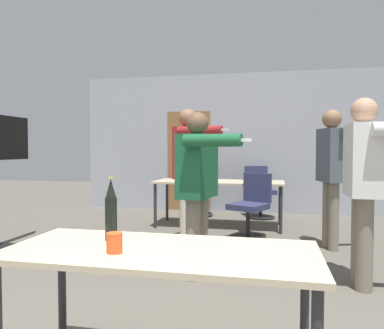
% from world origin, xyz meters
% --- Properties ---
extents(back_wall, '(6.64, 0.12, 2.79)m').
position_xyz_m(back_wall, '(-0.03, 6.11, 1.39)').
color(back_wall, '#A3A8B2').
rests_on(back_wall, ground_plane).
extents(conference_table_near, '(1.61, 0.70, 0.75)m').
position_xyz_m(conference_table_near, '(0.04, 0.33, 0.67)').
color(conference_table_near, '#C6B793').
rests_on(conference_table_near, ground_plane).
extents(conference_table_far, '(2.08, 0.81, 0.75)m').
position_xyz_m(conference_table_far, '(-0.25, 4.55, 0.69)').
color(conference_table_far, '#C6B793').
rests_on(conference_table_far, ground_plane).
extents(person_left_plaid, '(0.73, 0.79, 1.63)m').
position_xyz_m(person_left_plaid, '(-0.11, 2.10, 0.97)').
color(person_left_plaid, slate).
rests_on(person_left_plaid, ground_plane).
extents(person_center_tall, '(0.77, 0.77, 1.80)m').
position_xyz_m(person_center_tall, '(-0.50, 3.39, 1.10)').
color(person_center_tall, beige).
rests_on(person_center_tall, ground_plane).
extents(person_right_polo, '(0.89, 0.58, 1.76)m').
position_xyz_m(person_right_polo, '(1.34, 3.47, 1.08)').
color(person_right_polo, slate).
rests_on(person_right_polo, ground_plane).
extents(person_near_casual, '(0.79, 0.71, 1.73)m').
position_xyz_m(person_near_casual, '(1.42, 2.13, 1.03)').
color(person_near_casual, slate).
rests_on(person_near_casual, ground_plane).
extents(office_chair_near_pushed, '(0.52, 0.57, 0.94)m').
position_xyz_m(office_chair_near_pushed, '(-0.75, 5.52, 0.44)').
color(office_chair_near_pushed, black).
rests_on(office_chair_near_pushed, ground_plane).
extents(office_chair_mid_tucked, '(0.61, 0.65, 0.95)m').
position_xyz_m(office_chair_mid_tucked, '(0.36, 5.54, 0.45)').
color(office_chair_mid_tucked, black).
rests_on(office_chair_mid_tucked, ground_plane).
extents(office_chair_far_right, '(0.64, 0.67, 0.92)m').
position_xyz_m(office_chair_far_right, '(0.30, 3.86, 0.43)').
color(office_chair_far_right, black).
rests_on(office_chair_far_right, ground_plane).
extents(beer_bottle, '(0.07, 0.07, 0.36)m').
position_xyz_m(beer_bottle, '(-0.29, 0.45, 0.91)').
color(beer_bottle, black).
rests_on(beer_bottle, conference_table_near).
extents(drink_cup, '(0.08, 0.08, 0.10)m').
position_xyz_m(drink_cup, '(-0.17, 0.21, 0.80)').
color(drink_cup, '#E05123').
rests_on(drink_cup, conference_table_near).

